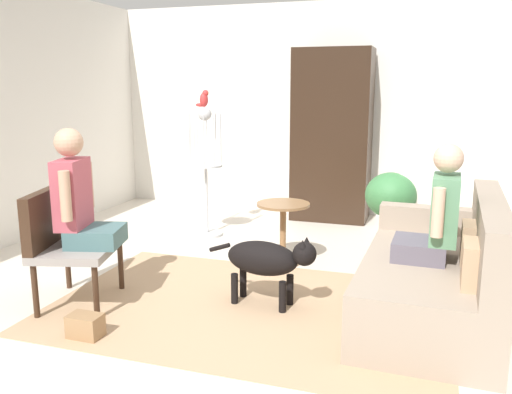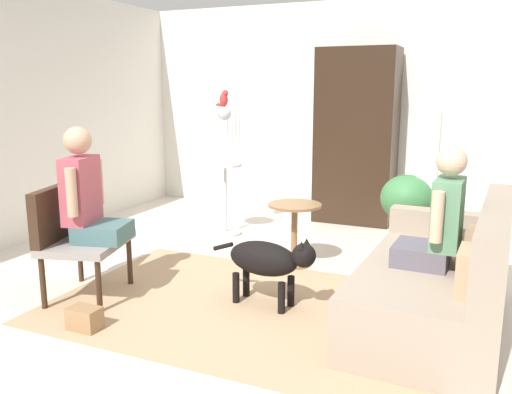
% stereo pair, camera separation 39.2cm
% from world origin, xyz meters
% --- Properties ---
extents(ground_plane, '(7.99, 7.99, 0.00)m').
position_xyz_m(ground_plane, '(0.00, 0.00, 0.00)').
color(ground_plane, beige).
extents(back_wall, '(6.57, 0.12, 2.74)m').
position_xyz_m(back_wall, '(0.00, 3.39, 1.37)').
color(back_wall, silver).
rests_on(back_wall, ground).
extents(area_rug, '(2.99, 2.00, 0.01)m').
position_xyz_m(area_rug, '(-0.03, -0.04, 0.00)').
color(area_rug, tan).
rests_on(area_rug, ground).
extents(couch, '(0.99, 1.82, 0.91)m').
position_xyz_m(couch, '(1.35, 0.21, 0.32)').
color(couch, gray).
rests_on(couch, ground).
extents(armchair, '(0.71, 0.82, 0.90)m').
position_xyz_m(armchair, '(-1.42, -0.38, 0.55)').
color(armchair, '#382316').
rests_on(armchair, ground).
extents(person_on_couch, '(0.45, 0.54, 0.84)m').
position_xyz_m(person_on_couch, '(1.31, 0.18, 0.78)').
color(person_on_couch, '#5B5563').
extents(person_on_armchair, '(0.53, 0.52, 0.90)m').
position_xyz_m(person_on_armchair, '(-1.28, -0.34, 0.84)').
color(person_on_armchair, '#44676A').
extents(round_end_table, '(0.50, 0.50, 0.60)m').
position_xyz_m(round_end_table, '(-0.05, 1.04, 0.38)').
color(round_end_table, olive).
rests_on(round_end_table, ground).
extents(dog, '(0.89, 0.33, 0.58)m').
position_xyz_m(dog, '(0.10, 0.05, 0.37)').
color(dog, black).
rests_on(dog, ground).
extents(bird_cage_stand, '(0.38, 0.38, 1.45)m').
position_xyz_m(bird_cage_stand, '(-1.14, 1.76, 0.70)').
color(bird_cage_stand, silver).
rests_on(bird_cage_stand, ground).
extents(parrot, '(0.17, 0.10, 0.18)m').
position_xyz_m(parrot, '(-1.15, 1.76, 1.54)').
color(parrot, red).
rests_on(parrot, bird_cage_stand).
extents(potted_plant, '(0.49, 0.49, 0.86)m').
position_xyz_m(potted_plant, '(0.90, 1.53, 0.58)').
color(potted_plant, '#4C5156').
rests_on(potted_plant, ground).
extents(column_lamp, '(0.20, 0.20, 1.44)m').
position_xyz_m(column_lamp, '(1.06, 1.61, 0.71)').
color(column_lamp, '#4C4742').
rests_on(column_lamp, ground).
extents(armoire_cabinet, '(0.95, 0.56, 2.13)m').
position_xyz_m(armoire_cabinet, '(0.06, 2.98, 1.07)').
color(armoire_cabinet, black).
rests_on(armoire_cabinet, ground).
extents(handbag, '(0.23, 0.15, 0.16)m').
position_xyz_m(handbag, '(-0.92, -0.85, 0.08)').
color(handbag, '#99724C').
rests_on(handbag, ground).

